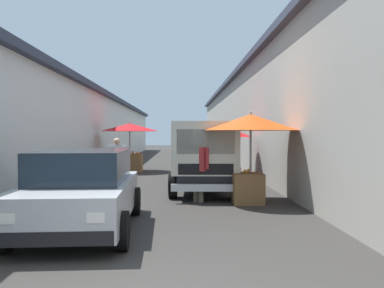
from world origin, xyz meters
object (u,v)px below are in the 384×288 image
delivery_truck (205,159)px  vendor_by_crates (198,165)px  fruit_stall_near_right (221,138)px  hatchback_car (82,190)px  vendor_in_shade (117,160)px  parked_scooter (109,171)px  fruit_stall_far_left (250,133)px  fruit_stall_far_right (131,133)px

delivery_truck → vendor_by_crates: 1.33m
fruit_stall_near_right → hatchback_car: fruit_stall_near_right is taller
vendor_in_shade → parked_scooter: 1.57m
fruit_stall_near_right → delivery_truck: size_ratio=0.45×
vendor_in_shade → parked_scooter: size_ratio=0.98×
delivery_truck → fruit_stall_far_left: bearing=-141.8°
fruit_stall_far_left → fruit_stall_far_right: bearing=25.8°
fruit_stall_near_right → parked_scooter: bearing=105.2°
parked_scooter → delivery_truck: bearing=-128.2°
fruit_stall_far_left → parked_scooter: fruit_stall_far_left is taller
parked_scooter → fruit_stall_far_right: bearing=-2.3°
fruit_stall_far_right → fruit_stall_far_left: bearing=-154.2°
fruit_stall_far_right → vendor_by_crates: size_ratio=1.66×
vendor_by_crates → vendor_in_shade: 3.45m
fruit_stall_far_left → hatchback_car: 4.67m
hatchback_car → vendor_by_crates: vendor_by_crates is taller
fruit_stall_far_right → hatchback_car: bearing=-177.3°
fruit_stall_near_right → delivery_truck: 3.76m
hatchback_car → parked_scooter: (6.72, 0.72, -0.29)m
fruit_stall_near_right → fruit_stall_far_left: bearing=-177.4°
vendor_in_shade → parked_scooter: bearing=19.8°
hatchback_car → vendor_in_shade: bearing=2.3°
fruit_stall_far_left → fruit_stall_far_right: size_ratio=0.89×
fruit_stall_far_right → parked_scooter: (-4.60, 0.18, -1.34)m
hatchback_car → delivery_truck: bearing=-30.6°
fruit_stall_near_right → vendor_in_shade: 4.39m
fruit_stall_near_right → vendor_by_crates: size_ratio=1.37×
vendor_by_crates → fruit_stall_near_right: bearing=-12.5°
delivery_truck → vendor_by_crates: (-1.30, 0.24, -0.10)m
vendor_by_crates → parked_scooter: bearing=37.8°
fruit_stall_far_left → fruit_stall_far_right: (8.48, 4.09, -0.00)m
vendor_by_crates → parked_scooter: (3.82, 2.96, -0.50)m
fruit_stall_near_right → fruit_stall_far_right: 5.22m
hatchback_car → vendor_by_crates: (2.90, -2.25, 0.21)m
parked_scooter → fruit_stall_far_left: bearing=-132.2°
hatchback_car → fruit_stall_far_right: bearing=2.7°
fruit_stall_far_right → hatchback_car: size_ratio=0.68×
fruit_stall_near_right → delivery_truck: bearing=166.7°
vendor_in_shade → parked_scooter: (1.40, 0.51, -0.49)m
fruit_stall_near_right → hatchback_car: (-7.82, 3.34, -0.86)m
fruit_stall_near_right → delivery_truck: (-3.62, 0.85, -0.55)m
vendor_in_shade → fruit_stall_far_left: bearing=-123.3°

